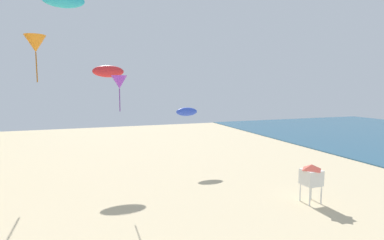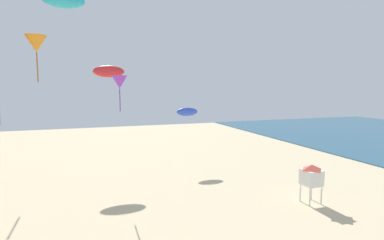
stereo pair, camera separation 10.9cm
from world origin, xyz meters
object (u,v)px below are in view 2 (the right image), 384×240
(kite_cyan_parafoil, at_px, (64,0))
(kite_red_parafoil, at_px, (109,71))
(lifeguard_stand, at_px, (311,175))
(kite_purple_delta, at_px, (119,82))
(kite_blue_parafoil, at_px, (187,112))
(kite_orange_delta, at_px, (36,44))

(kite_cyan_parafoil, bearing_deg, kite_red_parafoil, 59.72)
(lifeguard_stand, height_order, kite_purple_delta, kite_purple_delta)
(lifeguard_stand, xyz_separation_m, kite_blue_parafoil, (-4.38, 12.21, 3.32))
(kite_cyan_parafoil, relative_size, kite_purple_delta, 1.06)
(lifeguard_stand, relative_size, kite_orange_delta, 0.65)
(lifeguard_stand, bearing_deg, kite_orange_delta, 145.41)
(lifeguard_stand, bearing_deg, kite_purple_delta, 149.49)
(kite_purple_delta, height_order, kite_blue_parafoil, kite_purple_delta)
(kite_orange_delta, distance_m, kite_red_parafoil, 6.23)
(kite_orange_delta, height_order, kite_blue_parafoil, kite_orange_delta)
(lifeguard_stand, distance_m, kite_blue_parafoil, 13.39)
(kite_orange_delta, relative_size, kite_red_parafoil, 1.39)
(kite_purple_delta, relative_size, kite_red_parafoil, 0.94)
(kite_orange_delta, bearing_deg, kite_blue_parafoil, -4.46)
(lifeguard_stand, height_order, kite_orange_delta, kite_orange_delta)
(kite_red_parafoil, bearing_deg, kite_cyan_parafoil, -120.28)
(kite_cyan_parafoil, relative_size, kite_blue_parafoil, 1.31)
(kite_purple_delta, bearing_deg, kite_red_parafoil, 92.75)
(kite_orange_delta, bearing_deg, kite_cyan_parafoil, -63.83)
(kite_orange_delta, bearing_deg, kite_purple_delta, -43.75)
(kite_orange_delta, height_order, kite_red_parafoil, kite_orange_delta)
(kite_orange_delta, xyz_separation_m, kite_blue_parafoil, (12.97, -1.01, -5.97))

